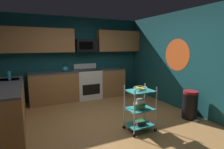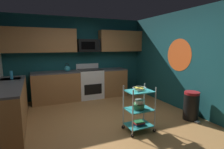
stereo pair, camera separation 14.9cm
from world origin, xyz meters
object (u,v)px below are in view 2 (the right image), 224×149
oven_range (90,83)px  dish_soap_bottle (11,75)px  trash_can (191,106)px  fruit_bowl (139,88)px  kettle (67,69)px  mixing_bowl_large (138,106)px  book_stack (139,123)px  mixing_bowl_small (139,101)px  rolling_cart (139,109)px  microwave (88,46)px

oven_range → dish_soap_bottle: (-2.14, -0.83, 0.54)m
oven_range → trash_can: size_ratio=1.67×
fruit_bowl → kettle: 2.80m
oven_range → mixing_bowl_large: oven_range is taller
fruit_bowl → book_stack: bearing=-45.0°
oven_range → mixing_bowl_small: 2.68m
rolling_cart → kettle: kettle is taller
oven_range → mixing_bowl_large: size_ratio=4.37×
rolling_cart → mixing_bowl_large: (-0.01, 0.00, 0.07)m
microwave → rolling_cart: size_ratio=0.77×
rolling_cart → kettle: size_ratio=3.47×
rolling_cart → dish_soap_bottle: bearing=142.5°
dish_soap_bottle → rolling_cart: bearing=-37.5°
mixing_bowl_large → book_stack: 0.35m
microwave → rolling_cart: microwave is taller
oven_range → kettle: (-0.72, -0.00, 0.52)m
oven_range → book_stack: oven_range is taller
fruit_bowl → mixing_bowl_small: bearing=-108.4°
microwave → fruit_bowl: size_ratio=2.57×
fruit_bowl → dish_soap_bottle: 2.98m
microwave → dish_soap_bottle: (-2.14, -0.94, -0.68)m
oven_range → microwave: 1.23m
microwave → mixing_bowl_small: microwave is taller
book_stack → kettle: kettle is taller
mixing_bowl_small → book_stack: mixing_bowl_small is taller
mixing_bowl_large → book_stack: size_ratio=1.18×
mixing_bowl_small → trash_can: 1.45m
kettle → trash_can: size_ratio=0.40×
mixing_bowl_large → mixing_bowl_small: 0.10m
rolling_cart → oven_range: bearing=94.8°
microwave → trash_can: microwave is taller
mixing_bowl_small → dish_soap_bottle: (-2.35, 1.84, 0.40)m
microwave → kettle: microwave is taller
fruit_bowl → microwave: bearing=94.6°
oven_range → rolling_cart: size_ratio=1.20×
oven_range → mixing_bowl_small: bearing=-85.5°
fruit_bowl → mixing_bowl_large: bearing=-180.0°
rolling_cart → trash_can: (1.41, -0.00, -0.12)m
kettle → mixing_bowl_large: bearing=-70.7°
rolling_cart → mixing_bowl_large: rolling_cart is taller
trash_can → fruit_bowl: bearing=179.9°
dish_soap_bottle → microwave: bearing=23.6°
kettle → trash_can: (2.35, -2.64, -0.67)m
microwave → book_stack: (0.22, -2.75, -1.53)m
oven_range → dish_soap_bottle: 2.36m
rolling_cart → mixing_bowl_large: bearing=180.0°
mixing_bowl_small → dish_soap_bottle: 3.01m
microwave → dish_soap_bottle: bearing=-156.4°
kettle → dish_soap_bottle: size_ratio=1.32×
dish_soap_bottle → kettle: bearing=30.2°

